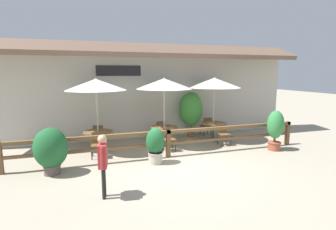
{
  "coord_description": "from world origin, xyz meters",
  "views": [
    {
      "loc": [
        -2.75,
        -7.36,
        2.93
      ],
      "look_at": [
        0.17,
        1.59,
        1.4
      ],
      "focal_mm": 28.0,
      "sensor_mm": 36.0,
      "label": 1
    }
  ],
  "objects_px": {
    "patio_umbrella_middle": "(164,84)",
    "potted_plant_tall_tropical": "(275,128)",
    "patio_umbrella_far": "(215,83)",
    "potted_plant_entrance_palm": "(51,149)",
    "dining_table_middle": "(164,130)",
    "chair_far_wallside": "(206,125)",
    "dining_table_near": "(98,135)",
    "chair_near_wallside": "(99,134)",
    "patio_umbrella_near": "(96,85)",
    "chair_middle_streetside": "(169,138)",
    "potted_plant_small_flowering": "(191,109)",
    "chair_middle_wallside": "(160,129)",
    "chair_near_streetside": "(98,144)",
    "potted_plant_corner_fern": "(155,145)",
    "pedestrian": "(103,158)",
    "chair_far_streetside": "(224,133)",
    "dining_table_far": "(213,126)"
  },
  "relations": [
    {
      "from": "chair_far_streetside",
      "to": "chair_near_streetside",
      "type": "bearing_deg",
      "value": -176.64
    },
    {
      "from": "chair_near_streetside",
      "to": "chair_far_wallside",
      "type": "height_order",
      "value": "same"
    },
    {
      "from": "chair_middle_wallside",
      "to": "potted_plant_entrance_palm",
      "type": "relative_size",
      "value": 0.63
    },
    {
      "from": "potted_plant_entrance_palm",
      "to": "patio_umbrella_far",
      "type": "bearing_deg",
      "value": 18.17
    },
    {
      "from": "potted_plant_entrance_palm",
      "to": "patio_umbrella_middle",
      "type": "bearing_deg",
      "value": 25.67
    },
    {
      "from": "patio_umbrella_middle",
      "to": "potted_plant_entrance_palm",
      "type": "bearing_deg",
      "value": -154.33
    },
    {
      "from": "patio_umbrella_near",
      "to": "chair_middle_streetside",
      "type": "bearing_deg",
      "value": -16.56
    },
    {
      "from": "dining_table_near",
      "to": "chair_near_wallside",
      "type": "relative_size",
      "value": 1.25
    },
    {
      "from": "dining_table_near",
      "to": "dining_table_middle",
      "type": "distance_m",
      "value": 2.59
    },
    {
      "from": "potted_plant_corner_fern",
      "to": "pedestrian",
      "type": "bearing_deg",
      "value": -132.98
    },
    {
      "from": "dining_table_middle",
      "to": "potted_plant_entrance_palm",
      "type": "xyz_separation_m",
      "value": [
        -4.02,
        -1.93,
        0.14
      ]
    },
    {
      "from": "patio_umbrella_middle",
      "to": "dining_table_far",
      "type": "relative_size",
      "value": 2.53
    },
    {
      "from": "dining_table_middle",
      "to": "chair_far_wallside",
      "type": "relative_size",
      "value": 1.25
    },
    {
      "from": "patio_umbrella_middle",
      "to": "patio_umbrella_far",
      "type": "bearing_deg",
      "value": 3.49
    },
    {
      "from": "potted_plant_tall_tropical",
      "to": "potted_plant_small_flowering",
      "type": "xyz_separation_m",
      "value": [
        -2.18,
        2.99,
        0.4
      ]
    },
    {
      "from": "chair_middle_streetside",
      "to": "potted_plant_small_flowering",
      "type": "height_order",
      "value": "potted_plant_small_flowering"
    },
    {
      "from": "chair_near_wallside",
      "to": "dining_table_far",
      "type": "xyz_separation_m",
      "value": [
        4.83,
        -0.6,
        0.12
      ]
    },
    {
      "from": "patio_umbrella_middle",
      "to": "potted_plant_tall_tropical",
      "type": "xyz_separation_m",
      "value": [
        3.78,
        -1.96,
        -1.63
      ]
    },
    {
      "from": "chair_near_streetside",
      "to": "chair_far_wallside",
      "type": "relative_size",
      "value": 1.0
    },
    {
      "from": "dining_table_near",
      "to": "potted_plant_corner_fern",
      "type": "bearing_deg",
      "value": -49.6
    },
    {
      "from": "patio_umbrella_near",
      "to": "chair_far_wallside",
      "type": "xyz_separation_m",
      "value": [
        4.95,
        0.97,
        -2.0
      ]
    },
    {
      "from": "chair_middle_wallside",
      "to": "patio_umbrella_far",
      "type": "height_order",
      "value": "patio_umbrella_far"
    },
    {
      "from": "dining_table_middle",
      "to": "patio_umbrella_far",
      "type": "bearing_deg",
      "value": 3.49
    },
    {
      "from": "chair_near_wallside",
      "to": "chair_middle_streetside",
      "type": "distance_m",
      "value": 2.9
    },
    {
      "from": "dining_table_middle",
      "to": "dining_table_far",
      "type": "bearing_deg",
      "value": 3.49
    },
    {
      "from": "chair_middle_streetside",
      "to": "dining_table_near",
      "type": "bearing_deg",
      "value": 163.69
    },
    {
      "from": "chair_middle_wallside",
      "to": "potted_plant_small_flowering",
      "type": "xyz_separation_m",
      "value": [
        1.57,
        0.27,
        0.77
      ]
    },
    {
      "from": "patio_umbrella_near",
      "to": "dining_table_near",
      "type": "relative_size",
      "value": 2.53
    },
    {
      "from": "patio_umbrella_far",
      "to": "potted_plant_entrance_palm",
      "type": "bearing_deg",
      "value": -161.83
    },
    {
      "from": "potted_plant_small_flowering",
      "to": "chair_middle_wallside",
      "type": "bearing_deg",
      "value": -170.31
    },
    {
      "from": "dining_table_near",
      "to": "pedestrian",
      "type": "distance_m",
      "value": 3.9
    },
    {
      "from": "chair_near_streetside",
      "to": "chair_middle_streetside",
      "type": "relative_size",
      "value": 1.0
    },
    {
      "from": "potted_plant_corner_fern",
      "to": "pedestrian",
      "type": "xyz_separation_m",
      "value": [
        -1.78,
        -1.91,
        0.36
      ]
    },
    {
      "from": "chair_far_streetside",
      "to": "potted_plant_tall_tropical",
      "type": "height_order",
      "value": "potted_plant_tall_tropical"
    },
    {
      "from": "dining_table_near",
      "to": "chair_far_wallside",
      "type": "bearing_deg",
      "value": 11.05
    },
    {
      "from": "patio_umbrella_near",
      "to": "chair_near_wallside",
      "type": "bearing_deg",
      "value": 85.85
    },
    {
      "from": "dining_table_near",
      "to": "potted_plant_tall_tropical",
      "type": "bearing_deg",
      "value": -17.02
    },
    {
      "from": "chair_far_wallside",
      "to": "pedestrian",
      "type": "xyz_separation_m",
      "value": [
        -5.05,
        -4.84,
        0.49
      ]
    },
    {
      "from": "dining_table_far",
      "to": "potted_plant_corner_fern",
      "type": "distance_m",
      "value": 3.84
    },
    {
      "from": "potted_plant_tall_tropical",
      "to": "patio_umbrella_near",
      "type": "bearing_deg",
      "value": 162.98
    },
    {
      "from": "patio_umbrella_middle",
      "to": "chair_far_wallside",
      "type": "xyz_separation_m",
      "value": [
        2.36,
        0.96,
        -2.0
      ]
    },
    {
      "from": "patio_umbrella_near",
      "to": "dining_table_near",
      "type": "distance_m",
      "value": 1.88
    },
    {
      "from": "pedestrian",
      "to": "chair_middle_wallside",
      "type": "bearing_deg",
      "value": -21.16
    },
    {
      "from": "potted_plant_small_flowering",
      "to": "chair_middle_streetside",
      "type": "bearing_deg",
      "value": -132.89
    },
    {
      "from": "potted_plant_entrance_palm",
      "to": "pedestrian",
      "type": "xyz_separation_m",
      "value": [
        1.32,
        -1.96,
        0.24
      ]
    },
    {
      "from": "patio_umbrella_middle",
      "to": "chair_far_streetside",
      "type": "height_order",
      "value": "patio_umbrella_middle"
    },
    {
      "from": "dining_table_middle",
      "to": "patio_umbrella_middle",
      "type": "bearing_deg",
      "value": 86.42
    },
    {
      "from": "potted_plant_small_flowering",
      "to": "pedestrian",
      "type": "height_order",
      "value": "potted_plant_small_flowering"
    },
    {
      "from": "chair_far_streetside",
      "to": "potted_plant_corner_fern",
      "type": "relative_size",
      "value": 0.74
    },
    {
      "from": "chair_near_streetside",
      "to": "patio_umbrella_far",
      "type": "bearing_deg",
      "value": 16.59
    }
  ]
}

